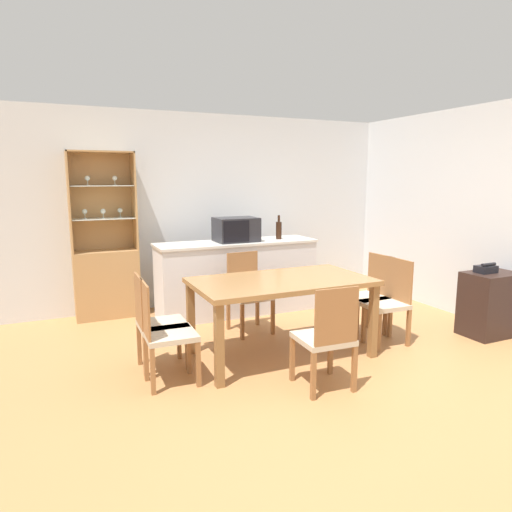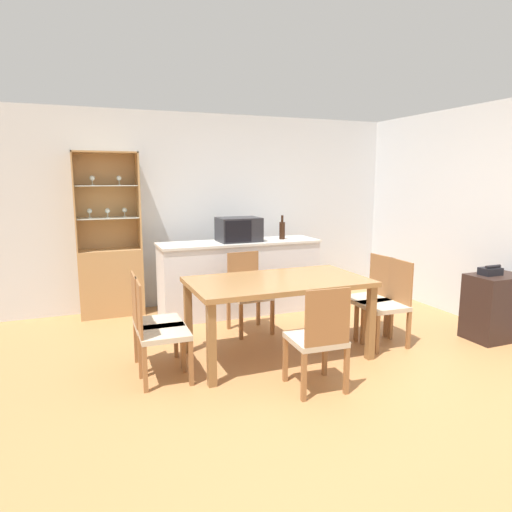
# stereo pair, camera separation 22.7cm
# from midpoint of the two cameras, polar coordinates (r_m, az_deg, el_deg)

# --- Properties ---
(ground_plane) EXTENTS (18.00, 18.00, 0.00)m
(ground_plane) POSITION_cam_midpoint_polar(r_m,az_deg,el_deg) (4.25, 5.37, -13.96)
(ground_plane) COLOR #B27A47
(wall_back) EXTENTS (6.80, 0.06, 2.55)m
(wall_back) POSITION_cam_midpoint_polar(r_m,az_deg,el_deg) (6.33, -6.36, 5.76)
(wall_back) COLOR silver
(wall_back) RESTS_ON ground_plane
(wall_right) EXTENTS (0.06, 4.60, 2.55)m
(wall_right) POSITION_cam_midpoint_polar(r_m,az_deg,el_deg) (5.85, 26.63, 4.47)
(wall_right) COLOR silver
(wall_right) RESTS_ON ground_plane
(kitchen_counter) EXTENTS (2.04, 0.57, 0.92)m
(kitchen_counter) POSITION_cam_midpoint_polar(r_m,az_deg,el_deg) (5.81, -3.51, -2.67)
(kitchen_counter) COLOR silver
(kitchen_counter) RESTS_ON ground_plane
(display_cabinet) EXTENTS (0.76, 0.34, 2.02)m
(display_cabinet) POSITION_cam_midpoint_polar(r_m,az_deg,el_deg) (5.94, -19.27, -1.68)
(display_cabinet) COLOR tan
(display_cabinet) RESTS_ON ground_plane
(dining_table) EXTENTS (1.68, 0.94, 0.76)m
(dining_table) POSITION_cam_midpoint_polar(r_m,az_deg,el_deg) (4.36, 1.69, -3.98)
(dining_table) COLOR olive
(dining_table) RESTS_ON ground_plane
(dining_chair_side_right_near) EXTENTS (0.42, 0.42, 0.88)m
(dining_chair_side_right_near) POSITION_cam_midpoint_polar(r_m,az_deg,el_deg) (4.91, 14.76, -5.58)
(dining_chair_side_right_near) COLOR #C1B299
(dining_chair_side_right_near) RESTS_ON ground_plane
(dining_chair_head_far) EXTENTS (0.43, 0.43, 0.88)m
(dining_chair_head_far) POSITION_cam_midpoint_polar(r_m,az_deg,el_deg) (5.11, -2.25, -4.66)
(dining_chair_head_far) COLOR #C1B299
(dining_chair_head_far) RESTS_ON ground_plane
(dining_chair_side_left_far) EXTENTS (0.42, 0.42, 0.88)m
(dining_chair_side_left_far) POSITION_cam_midpoint_polar(r_m,az_deg,el_deg) (4.20, -13.78, -8.16)
(dining_chair_side_left_far) COLOR #C1B299
(dining_chair_side_left_far) RESTS_ON ground_plane
(dining_chair_head_near) EXTENTS (0.43, 0.43, 0.88)m
(dining_chair_head_near) POSITION_cam_midpoint_polar(r_m,az_deg,el_deg) (3.76, 7.02, -10.10)
(dining_chair_head_near) COLOR #C1B299
(dining_chair_head_near) RESTS_ON ground_plane
(dining_chair_side_left_near) EXTENTS (0.43, 0.43, 0.88)m
(dining_chair_side_left_near) POSITION_cam_midpoint_polar(r_m,az_deg,el_deg) (3.94, -13.01, -9.34)
(dining_chair_side_left_near) COLOR #C1B299
(dining_chair_side_left_near) RESTS_ON ground_plane
(dining_chair_side_right_far) EXTENTS (0.44, 0.44, 0.88)m
(dining_chair_side_right_far) POSITION_cam_midpoint_polar(r_m,az_deg,el_deg) (5.13, 12.75, -4.85)
(dining_chair_side_right_far) COLOR #C1B299
(dining_chair_side_right_far) RESTS_ON ground_plane
(microwave) EXTENTS (0.52, 0.40, 0.30)m
(microwave) POSITION_cam_midpoint_polar(r_m,az_deg,el_deg) (5.71, -3.66, 3.32)
(microwave) COLOR #232328
(microwave) RESTS_ON kitchen_counter
(wine_bottle) EXTENTS (0.08, 0.08, 0.31)m
(wine_bottle) POSITION_cam_midpoint_polar(r_m,az_deg,el_deg) (5.93, 1.77, 3.30)
(wine_bottle) COLOR black
(wine_bottle) RESTS_ON kitchen_counter
(side_cabinet) EXTENTS (0.58, 0.40, 0.70)m
(side_cabinet) POSITION_cam_midpoint_polar(r_m,az_deg,el_deg) (5.56, 26.20, -5.41)
(side_cabinet) COLOR black
(side_cabinet) RESTS_ON ground_plane
(telephone) EXTENTS (0.22, 0.14, 0.11)m
(telephone) POSITION_cam_midpoint_polar(r_m,az_deg,el_deg) (5.44, 25.75, -1.46)
(telephone) COLOR black
(telephone) RESTS_ON side_cabinet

